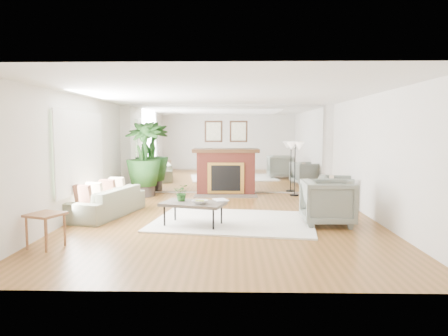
{
  "coord_description": "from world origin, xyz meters",
  "views": [
    {
      "loc": [
        0.18,
        -7.76,
        1.78
      ],
      "look_at": [
        0.0,
        0.6,
        0.99
      ],
      "focal_mm": 32.0,
      "sensor_mm": 36.0,
      "label": 1
    }
  ],
  "objects_px": {
    "fireplace": "(226,171)",
    "sofa": "(107,202)",
    "armchair_back": "(336,191)",
    "floor_lamp": "(295,150)",
    "armchair_front": "(328,202)",
    "coffee_table": "(193,204)",
    "potted_ficus": "(144,156)",
    "side_table": "(45,219)"
  },
  "relations": [
    {
      "from": "side_table",
      "to": "floor_lamp",
      "type": "distance_m",
      "value": 6.77
    },
    {
      "from": "side_table",
      "to": "floor_lamp",
      "type": "xyz_separation_m",
      "value": [
        4.53,
        4.96,
        0.8
      ]
    },
    {
      "from": "sofa",
      "to": "armchair_front",
      "type": "xyz_separation_m",
      "value": [
        4.43,
        -0.72,
        0.13
      ]
    },
    {
      "from": "armchair_back",
      "to": "side_table",
      "type": "xyz_separation_m",
      "value": [
        -5.25,
        -3.34,
        0.08
      ]
    },
    {
      "from": "sofa",
      "to": "potted_ficus",
      "type": "height_order",
      "value": "potted_ficus"
    },
    {
      "from": "fireplace",
      "to": "sofa",
      "type": "xyz_separation_m",
      "value": [
        -2.45,
        -2.83,
        -0.37
      ]
    },
    {
      "from": "side_table",
      "to": "potted_ficus",
      "type": "distance_m",
      "value": 4.84
    },
    {
      "from": "coffee_table",
      "to": "sofa",
      "type": "relative_size",
      "value": 0.64
    },
    {
      "from": "armchair_back",
      "to": "potted_ficus",
      "type": "relative_size",
      "value": 0.4
    },
    {
      "from": "fireplace",
      "to": "armchair_back",
      "type": "distance_m",
      "value": 3.18
    },
    {
      "from": "fireplace",
      "to": "sofa",
      "type": "relative_size",
      "value": 1.02
    },
    {
      "from": "coffee_table",
      "to": "armchair_front",
      "type": "height_order",
      "value": "armchair_front"
    },
    {
      "from": "sofa",
      "to": "side_table",
      "type": "distance_m",
      "value": 2.32
    },
    {
      "from": "coffee_table",
      "to": "armchair_back",
      "type": "xyz_separation_m",
      "value": [
        3.15,
        1.94,
        -0.05
      ]
    },
    {
      "from": "armchair_back",
      "to": "armchair_front",
      "type": "distance_m",
      "value": 1.86
    },
    {
      "from": "side_table",
      "to": "armchair_back",
      "type": "bearing_deg",
      "value": 32.45
    },
    {
      "from": "side_table",
      "to": "floor_lamp",
      "type": "height_order",
      "value": "floor_lamp"
    },
    {
      "from": "fireplace",
      "to": "sofa",
      "type": "height_order",
      "value": "fireplace"
    },
    {
      "from": "armchair_back",
      "to": "potted_ficus",
      "type": "distance_m",
      "value": 5.07
    },
    {
      "from": "coffee_table",
      "to": "side_table",
      "type": "bearing_deg",
      "value": -146.33
    },
    {
      "from": "side_table",
      "to": "potted_ficus",
      "type": "height_order",
      "value": "potted_ficus"
    },
    {
      "from": "fireplace",
      "to": "armchair_back",
      "type": "xyz_separation_m",
      "value": [
        2.6,
        -1.8,
        -0.29
      ]
    },
    {
      "from": "coffee_table",
      "to": "armchair_back",
      "type": "height_order",
      "value": "armchair_back"
    },
    {
      "from": "sofa",
      "to": "armchair_back",
      "type": "distance_m",
      "value": 5.15
    },
    {
      "from": "armchair_front",
      "to": "floor_lamp",
      "type": "bearing_deg",
      "value": 3.08
    },
    {
      "from": "sofa",
      "to": "side_table",
      "type": "height_order",
      "value": "sofa"
    },
    {
      "from": "armchair_back",
      "to": "armchair_front",
      "type": "relative_size",
      "value": 0.86
    },
    {
      "from": "coffee_table",
      "to": "side_table",
      "type": "xyz_separation_m",
      "value": [
        -2.1,
        -1.4,
        0.03
      ]
    },
    {
      "from": "fireplace",
      "to": "floor_lamp",
      "type": "relative_size",
      "value": 1.4
    },
    {
      "from": "floor_lamp",
      "to": "fireplace",
      "type": "bearing_deg",
      "value": 174.56
    },
    {
      "from": "potted_ficus",
      "to": "coffee_table",
      "type": "bearing_deg",
      "value": -63.75
    },
    {
      "from": "armchair_front",
      "to": "floor_lamp",
      "type": "distance_m",
      "value": 3.48
    },
    {
      "from": "armchair_back",
      "to": "side_table",
      "type": "distance_m",
      "value": 6.22
    },
    {
      "from": "armchair_back",
      "to": "floor_lamp",
      "type": "bearing_deg",
      "value": 39.67
    },
    {
      "from": "floor_lamp",
      "to": "sofa",
      "type": "bearing_deg",
      "value": -148.51
    },
    {
      "from": "sofa",
      "to": "armchair_front",
      "type": "relative_size",
      "value": 2.14
    },
    {
      "from": "fireplace",
      "to": "coffee_table",
      "type": "height_order",
      "value": "fireplace"
    },
    {
      "from": "floor_lamp",
      "to": "coffee_table",
      "type": "bearing_deg",
      "value": -124.27
    },
    {
      "from": "fireplace",
      "to": "side_table",
      "type": "height_order",
      "value": "fireplace"
    },
    {
      "from": "sofa",
      "to": "armchair_front",
      "type": "distance_m",
      "value": 4.49
    },
    {
      "from": "fireplace",
      "to": "side_table",
      "type": "distance_m",
      "value": 5.79
    },
    {
      "from": "sofa",
      "to": "floor_lamp",
      "type": "xyz_separation_m",
      "value": [
        4.33,
        2.65,
        0.96
      ]
    }
  ]
}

